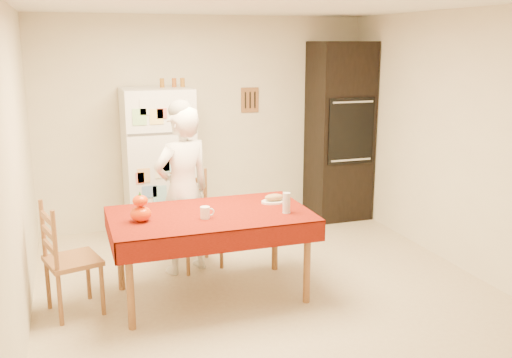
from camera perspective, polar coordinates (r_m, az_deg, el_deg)
name	(u,v)px	position (r m, az deg, el deg)	size (l,w,h in m)	color
floor	(269,293)	(5.20, 1.32, -11.31)	(4.50, 4.50, 0.00)	#C0AB8A
room_shell	(270,112)	(4.76, 1.42, 6.72)	(4.02, 4.52, 2.51)	beige
refrigerator	(159,164)	(6.53, -9.70, 1.51)	(0.75, 0.74, 1.70)	white
oven_cabinet	(339,132)	(7.23, 8.34, 4.72)	(0.70, 0.62, 2.20)	black
dining_table	(210,221)	(4.92, -4.59, -4.19)	(1.70, 1.00, 0.76)	brown
chair_far	(194,216)	(5.70, -6.21, -3.69)	(0.49, 0.48, 0.95)	brown
chair_left	(64,255)	(4.89, -18.63, -7.26)	(0.50, 0.51, 0.95)	brown
seated_woman	(183,191)	(5.47, -7.31, -1.18)	(0.59, 0.39, 1.62)	white
coffee_mug	(205,213)	(4.74, -5.11, -3.37)	(0.08, 0.08, 0.10)	white
pumpkin_lower	(141,214)	(4.74, -11.45, -3.42)	(0.17, 0.17, 0.13)	red
pumpkin_upper	(140,201)	(4.71, -11.51, -2.13)	(0.12, 0.12, 0.09)	#E44D05
wine_glass	(286,203)	(4.87, 3.07, -2.40)	(0.07, 0.07, 0.18)	silver
bread_plate	(274,202)	(5.20, 1.83, -2.27)	(0.24, 0.24, 0.02)	white
bread_loaf	(274,197)	(5.19, 1.83, -1.84)	(0.18, 0.10, 0.06)	#9C7A4C
spice_jar_left	(162,83)	(6.47, -9.38, 9.47)	(0.05, 0.05, 0.10)	#905B1A
spice_jar_mid	(174,83)	(6.49, -8.19, 9.52)	(0.05, 0.05, 0.10)	brown
spice_jar_right	(182,82)	(6.51, -7.36, 9.56)	(0.05, 0.05, 0.10)	#935D1A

